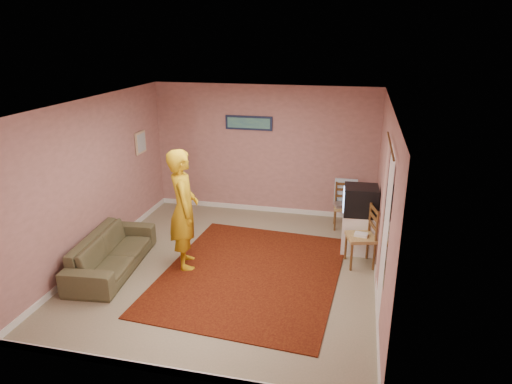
% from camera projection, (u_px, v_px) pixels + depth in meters
% --- Properties ---
extents(ground, '(5.00, 5.00, 0.00)m').
position_uv_depth(ground, '(231.00, 267.00, 7.28)').
color(ground, gray).
rests_on(ground, ground).
extents(wall_back, '(4.50, 0.02, 2.60)m').
position_uv_depth(wall_back, '(264.00, 150.00, 9.15)').
color(wall_back, tan).
rests_on(wall_back, ground).
extents(wall_front, '(4.50, 0.02, 2.60)m').
position_uv_depth(wall_front, '(160.00, 269.00, 4.55)').
color(wall_front, tan).
rests_on(wall_front, ground).
extents(wall_left, '(0.02, 5.00, 2.60)m').
position_uv_depth(wall_left, '(95.00, 180.00, 7.32)').
color(wall_left, tan).
rests_on(wall_left, ground).
extents(wall_right, '(0.02, 5.00, 2.60)m').
position_uv_depth(wall_right, '(384.00, 202.00, 6.37)').
color(wall_right, tan).
rests_on(wall_right, ground).
extents(ceiling, '(4.50, 5.00, 0.02)m').
position_uv_depth(ceiling, '(228.00, 103.00, 6.42)').
color(ceiling, white).
rests_on(ceiling, wall_back).
extents(baseboard_back, '(4.50, 0.02, 0.10)m').
position_uv_depth(baseboard_back, '(263.00, 209.00, 9.55)').
color(baseboard_back, white).
rests_on(baseboard_back, ground).
extents(baseboard_front, '(4.50, 0.02, 0.10)m').
position_uv_depth(baseboard_front, '(168.00, 371.00, 4.97)').
color(baseboard_front, white).
rests_on(baseboard_front, ground).
extents(baseboard_left, '(0.02, 5.00, 0.10)m').
position_uv_depth(baseboard_left, '(104.00, 250.00, 7.73)').
color(baseboard_left, white).
rests_on(baseboard_left, ground).
extents(baseboard_right, '(0.02, 5.00, 0.10)m').
position_uv_depth(baseboard_right, '(376.00, 280.00, 6.79)').
color(baseboard_right, white).
rests_on(baseboard_right, ground).
extents(window, '(0.01, 1.10, 1.50)m').
position_uv_depth(window, '(387.00, 215.00, 5.50)').
color(window, black).
rests_on(window, wall_right).
extents(curtain_sheer, '(0.01, 0.75, 2.10)m').
position_uv_depth(curtain_sheer, '(385.00, 235.00, 5.43)').
color(curtain_sheer, white).
rests_on(curtain_sheer, wall_right).
extents(curtain_floral, '(0.01, 0.35, 2.10)m').
position_uv_depth(curtain_floral, '(382.00, 214.00, 6.07)').
color(curtain_floral, beige).
rests_on(curtain_floral, wall_right).
extents(curtain_rod, '(0.02, 1.40, 0.02)m').
position_uv_depth(curtain_rod, '(391.00, 145.00, 5.22)').
color(curtain_rod, brown).
rests_on(curtain_rod, wall_right).
extents(picture_back, '(0.95, 0.04, 0.28)m').
position_uv_depth(picture_back, '(249.00, 123.00, 9.00)').
color(picture_back, '#151E3C').
rests_on(picture_back, wall_back).
extents(picture_left, '(0.04, 0.38, 0.42)m').
position_uv_depth(picture_left, '(141.00, 143.00, 8.70)').
color(picture_left, '#CEB38E').
rests_on(picture_left, wall_left).
extents(area_rug, '(2.83, 3.44, 0.02)m').
position_uv_depth(area_rug, '(251.00, 273.00, 7.07)').
color(area_rug, black).
rests_on(area_rug, ground).
extents(tv_cabinet, '(0.54, 0.49, 0.69)m').
position_uv_depth(tv_cabinet, '(358.00, 232.00, 7.70)').
color(tv_cabinet, white).
rests_on(tv_cabinet, ground).
extents(crt_tv, '(0.58, 0.52, 0.47)m').
position_uv_depth(crt_tv, '(360.00, 200.00, 7.51)').
color(crt_tv, black).
rests_on(crt_tv, tv_cabinet).
extents(chair_a, '(0.42, 0.40, 0.47)m').
position_uv_depth(chair_a, '(345.00, 202.00, 8.57)').
color(chair_a, tan).
rests_on(chair_a, ground).
extents(dvd_player, '(0.45, 0.38, 0.07)m').
position_uv_depth(dvd_player, '(345.00, 204.00, 8.59)').
color(dvd_player, '#B4B3B8').
rests_on(dvd_player, chair_a).
extents(blue_throw, '(0.42, 0.05, 0.45)m').
position_uv_depth(blue_throw, '(346.00, 190.00, 8.69)').
color(blue_throw, '#97D0F8').
rests_on(blue_throw, chair_a).
extents(chair_b, '(0.53, 0.54, 0.53)m').
position_uv_depth(chair_b, '(361.00, 230.00, 7.16)').
color(chair_b, tan).
rests_on(chair_b, ground).
extents(game_console, '(0.22, 0.18, 0.04)m').
position_uv_depth(game_console, '(361.00, 235.00, 7.19)').
color(game_console, white).
rests_on(game_console, chair_b).
extents(sofa, '(0.95, 2.00, 0.57)m').
position_uv_depth(sofa, '(112.00, 252.00, 7.14)').
color(sofa, '#4C492E').
rests_on(sofa, ground).
extents(person, '(0.70, 0.82, 1.91)m').
position_uv_depth(person, '(184.00, 209.00, 7.03)').
color(person, gold).
rests_on(person, ground).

